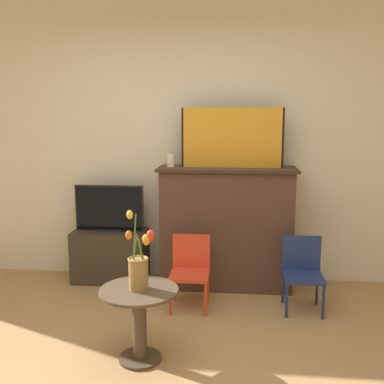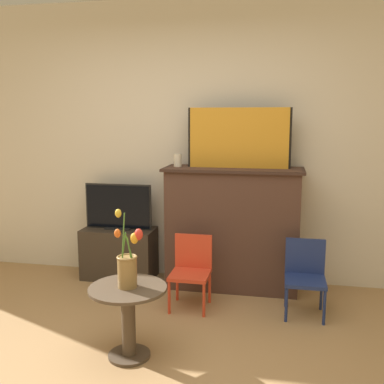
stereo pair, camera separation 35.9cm
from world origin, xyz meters
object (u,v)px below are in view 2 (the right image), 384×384
at_px(chair_blue, 305,273).
at_px(vase_tulips, 128,265).
at_px(painting, 239,138).
at_px(chair_red, 191,267).
at_px(tv_monitor, 118,207).

relative_size(chair_blue, vase_tulips, 1.14).
distance_m(painting, vase_tulips, 1.71).
xyz_separation_m(painting, chair_red, (-0.33, -0.52, -1.07)).
relative_size(tv_monitor, chair_blue, 1.11).
height_order(painting, chair_blue, painting).
distance_m(tv_monitor, vase_tulips, 1.56).
xyz_separation_m(chair_red, chair_blue, (0.94, 0.05, 0.00)).
bearing_deg(chair_red, tv_monitor, 147.60).
xyz_separation_m(painting, tv_monitor, (-1.17, 0.01, -0.69)).
bearing_deg(vase_tulips, tv_monitor, 112.80).
distance_m(chair_blue, vase_tulips, 1.54).
xyz_separation_m(tv_monitor, vase_tulips, (0.60, -1.43, -0.07)).
bearing_deg(chair_red, painting, 57.34).
bearing_deg(tv_monitor, vase_tulips, -67.20).
xyz_separation_m(chair_red, vase_tulips, (-0.24, -0.90, 0.30)).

